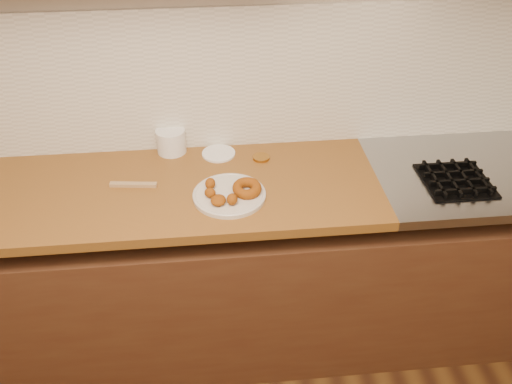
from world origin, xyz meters
TOP-DOWN VIEW (x-y plane):
  - wall_back at (0.00, 2.00)m, footprint 4.00×0.02m
  - base_cabinet at (0.00, 1.69)m, footprint 3.60×0.60m
  - butcher_block at (-0.65, 1.69)m, footprint 2.30×0.62m
  - backsplash at (0.00, 1.99)m, footprint 3.60×0.02m
  - donut_plate at (-0.10, 1.60)m, footprint 0.28×0.28m
  - ring_donut at (-0.03, 1.60)m, footprint 0.13×0.13m
  - fried_dough_chunks at (-0.14, 1.57)m, footprint 0.13×0.17m
  - plastic_tub at (-0.32, 1.95)m, footprint 0.14×0.14m
  - tub_lid at (-0.12, 1.91)m, footprint 0.17×0.17m
  - brass_jar_lid at (0.05, 1.85)m, footprint 0.08×0.08m
  - wooden_utensil at (-0.47, 1.71)m, footprint 0.19×0.05m

SIDE VIEW (x-z plane):
  - base_cabinet at x=0.00m, z-range 0.00..0.77m
  - butcher_block at x=-0.65m, z-range 0.86..0.90m
  - tub_lid at x=-0.12m, z-range 0.90..0.91m
  - brass_jar_lid at x=0.05m, z-range 0.90..0.91m
  - wooden_utensil at x=-0.47m, z-range 0.90..0.91m
  - donut_plate at x=-0.10m, z-range 0.90..0.92m
  - ring_donut at x=-0.03m, z-range 0.91..0.96m
  - fried_dough_chunks at x=-0.14m, z-range 0.91..0.96m
  - plastic_tub at x=-0.32m, z-range 0.90..1.00m
  - backsplash at x=0.00m, z-range 0.90..1.50m
  - wall_back at x=0.00m, z-range 0.00..2.70m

